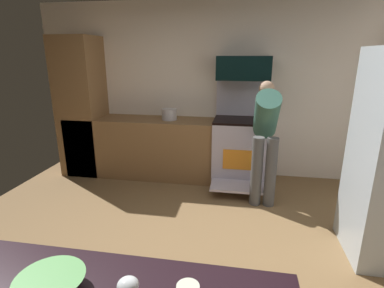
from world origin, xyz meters
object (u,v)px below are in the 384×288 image
object	(u,v)px
stock_pot	(169,114)
oven_range	(240,149)
mixing_bowl_large	(51,285)
wine_glass_mid	(128,287)
microwave	(244,68)
person_cook	(265,132)

from	to	relation	value
stock_pot	oven_range	bearing A→B (deg)	-0.82
oven_range	stock_pot	xyz separation A→B (m)	(-1.06, 0.02, 0.48)
mixing_bowl_large	wine_glass_mid	size ratio (longest dim) A/B	1.74
microwave	wine_glass_mid	distance (m)	3.56
microwave	person_cook	bearing A→B (deg)	-63.97
wine_glass_mid	stock_pot	size ratio (longest dim) A/B	0.71
microwave	stock_pot	distance (m)	1.25
microwave	stock_pot	xyz separation A→B (m)	(-1.06, -0.08, -0.67)
oven_range	mixing_bowl_large	bearing A→B (deg)	-101.98
person_cook	wine_glass_mid	xyz separation A→B (m)	(-0.67, -2.85, 0.12)
oven_range	stock_pot	distance (m)	1.16
person_cook	wine_glass_mid	world-z (taller)	person_cook
wine_glass_mid	stock_pot	xyz separation A→B (m)	(-0.70, 3.41, -0.04)
microwave	person_cook	size ratio (longest dim) A/B	0.49
person_cook	wine_glass_mid	bearing A→B (deg)	-103.16
mixing_bowl_large	microwave	bearing A→B (deg)	78.34
mixing_bowl_large	stock_pot	size ratio (longest dim) A/B	1.24
microwave	wine_glass_mid	bearing A→B (deg)	-95.87
person_cook	wine_glass_mid	size ratio (longest dim) A/B	9.48
person_cook	mixing_bowl_large	xyz separation A→B (m)	(-1.02, -2.81, 0.03)
microwave	mixing_bowl_large	distance (m)	3.58
mixing_bowl_large	oven_range	bearing A→B (deg)	78.02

